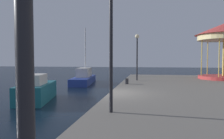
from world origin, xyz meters
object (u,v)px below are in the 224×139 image
(motorboat_teal, at_px, (36,90))
(lamp_post_far_end, at_px, (137,49))
(sailboat_blue, at_px, (84,78))
(lamp_post_mid_promenade, at_px, (111,23))
(bollard_south, at_px, (126,81))
(bollard_center, at_px, (127,81))

(motorboat_teal, height_order, lamp_post_far_end, lamp_post_far_end)
(motorboat_teal, bearing_deg, sailboat_blue, 89.94)
(lamp_post_mid_promenade, bearing_deg, bollard_south, 92.18)
(lamp_post_far_end, xyz_separation_m, bollard_south, (-0.62, -2.89, -2.56))
(sailboat_blue, bearing_deg, lamp_post_far_end, -30.46)
(motorboat_teal, xyz_separation_m, bollard_center, (5.36, 3.29, 0.33))
(bollard_south, bearing_deg, sailboat_blue, 129.81)
(bollard_center, bearing_deg, lamp_post_mid_promenade, -88.02)
(bollard_center, bearing_deg, lamp_post_far_end, 77.99)
(lamp_post_mid_promenade, distance_m, bollard_south, 8.59)
(sailboat_blue, bearing_deg, motorboat_teal, -90.06)
(lamp_post_mid_promenade, xyz_separation_m, lamp_post_far_end, (0.31, 11.01, -0.24))
(motorboat_teal, distance_m, sailboat_blue, 9.58)
(lamp_post_mid_promenade, height_order, bollard_center, lamp_post_mid_promenade)
(lamp_post_mid_promenade, relative_size, bollard_south, 11.01)
(bollard_center, distance_m, bollard_south, 0.11)
(sailboat_blue, distance_m, lamp_post_far_end, 7.49)
(motorboat_teal, xyz_separation_m, sailboat_blue, (0.01, 9.58, -0.04))
(lamp_post_mid_promenade, bearing_deg, lamp_post_far_end, 88.39)
(lamp_post_far_end, bearing_deg, bollard_center, -102.01)
(lamp_post_far_end, distance_m, bollard_south, 3.91)
(motorboat_teal, height_order, bollard_center, motorboat_teal)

